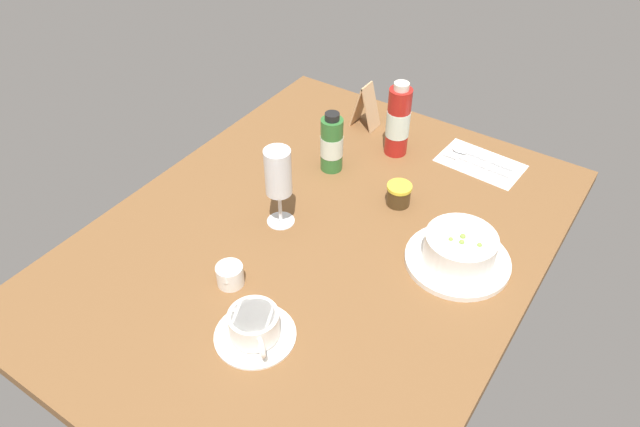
% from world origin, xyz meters
% --- Properties ---
extents(ground_plane, '(1.10, 0.84, 0.03)m').
position_xyz_m(ground_plane, '(0.00, 0.00, -0.01)').
color(ground_plane, brown).
extents(porridge_bowl, '(0.20, 0.20, 0.08)m').
position_xyz_m(porridge_bowl, '(0.09, -0.27, 0.03)').
color(porridge_bowl, white).
rests_on(porridge_bowl, ground_plane).
extents(cutlery_setting, '(0.13, 0.20, 0.01)m').
position_xyz_m(cutlery_setting, '(0.43, -0.17, 0.00)').
color(cutlery_setting, white).
rests_on(cutlery_setting, ground_plane).
extents(coffee_cup, '(0.14, 0.14, 0.06)m').
position_xyz_m(coffee_cup, '(-0.27, -0.05, 0.03)').
color(coffee_cup, white).
rests_on(coffee_cup, ground_plane).
extents(creamer_jug, '(0.06, 0.05, 0.05)m').
position_xyz_m(creamer_jug, '(-0.19, 0.06, 0.02)').
color(creamer_jug, white).
rests_on(creamer_jug, ground_plane).
extents(wine_glass, '(0.06, 0.06, 0.18)m').
position_xyz_m(wine_glass, '(-0.00, 0.09, 0.12)').
color(wine_glass, white).
rests_on(wine_glass, ground_plane).
extents(jam_jar, '(0.05, 0.05, 0.05)m').
position_xyz_m(jam_jar, '(0.19, -0.09, 0.02)').
color(jam_jar, '#453119').
rests_on(jam_jar, ground_plane).
extents(sauce_bottle_green, '(0.05, 0.05, 0.15)m').
position_xyz_m(sauce_bottle_green, '(0.22, 0.11, 0.07)').
color(sauce_bottle_green, '#337233').
rests_on(sauce_bottle_green, ground_plane).
extents(sauce_bottle_red, '(0.06, 0.06, 0.19)m').
position_xyz_m(sauce_bottle_red, '(0.36, 0.01, 0.09)').
color(sauce_bottle_red, '#B21E19').
rests_on(sauce_bottle_red, ground_plane).
extents(menu_card, '(0.05, 0.07, 0.12)m').
position_xyz_m(menu_card, '(0.42, 0.13, 0.06)').
color(menu_card, tan).
rests_on(menu_card, ground_plane).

